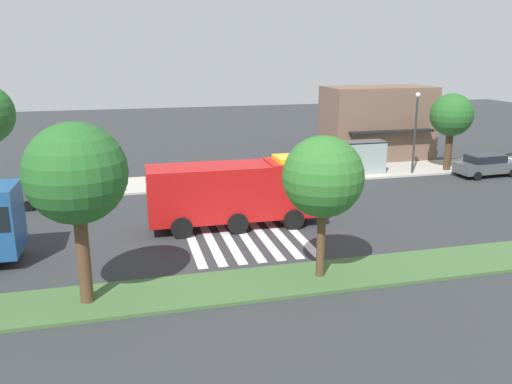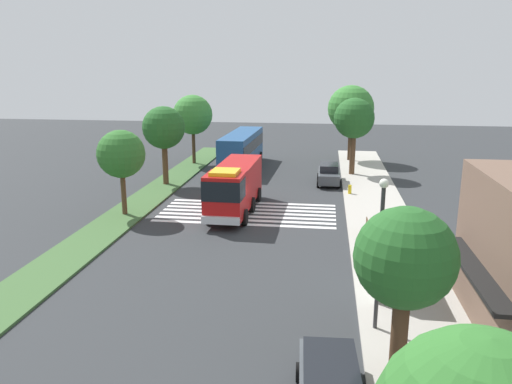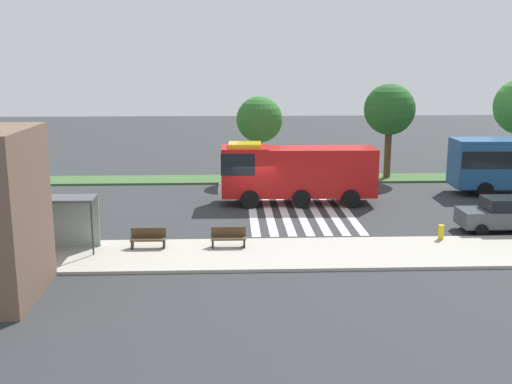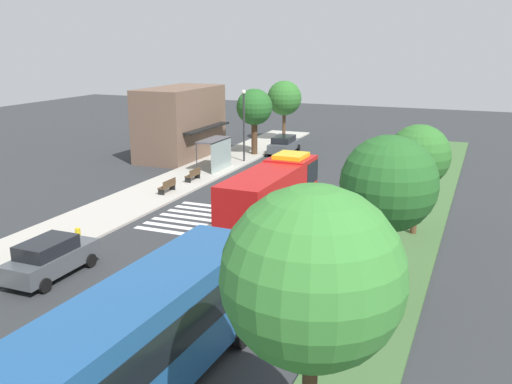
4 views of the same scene
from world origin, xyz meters
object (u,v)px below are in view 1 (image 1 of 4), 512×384
Objects in this scene: parked_car_west at (55,191)px; bus_stop_shelter at (364,151)px; bench_near_shelter at (313,171)px; street_lamp at (416,126)px; fire_truck at (242,190)px; bench_west_of_shelter at (265,174)px; fire_hydrant at (120,187)px; parked_car_mid at (487,165)px; median_tree_center at (323,177)px; sidewalk_tree_center at (452,116)px; median_tree_west at (76,175)px.

bus_stop_shelter reaches higher than parked_car_west.
street_lamp is at bearing -4.99° from bench_near_shelter.
fire_truck is 5.91× the size of bench_west_of_shelter.
bus_stop_shelter is at bearing 6.12° from parked_car_west.
fire_truck is 10.61m from fire_hydrant.
parked_car_mid is at bearing -10.86° from bench_near_shelter.
parked_car_west is 17.86m from bench_near_shelter.
median_tree_center is at bearing -120.74° from bus_stop_shelter.
bus_stop_shelter is (11.48, 9.11, -0.13)m from fire_truck.
parked_car_west is at bearing 147.97° from fire_truck.
sidewalk_tree_center is at bearing -2.01° from bus_stop_shelter.
parked_car_west is 0.93× the size of parked_car_mid.
bus_stop_shelter is at bearing -0.46° from bench_near_shelter.
fire_truck is 1.56× the size of street_lamp.
bus_stop_shelter reaches higher than bench_near_shelter.
bench_west_of_shelter is (-7.66, 0.03, -1.30)m from bus_stop_shelter.
street_lamp is at bearing 157.70° from parked_car_mid.
parked_car_west is at bearing -175.96° from street_lamp.
fire_truck reaches higher than bench_west_of_shelter.
sidewalk_tree_center is 25.21m from fire_hydrant.
parked_car_mid is at bearing 26.72° from median_tree_west.
bench_west_of_shelter is 11.90m from street_lamp.
bench_near_shelter is (7.48, 9.14, -1.42)m from fire_truck.
bench_west_of_shelter is at bearing 179.76° from bus_stop_shelter.
bench_near_shelter is (17.69, 2.48, -0.32)m from parked_car_west.
sidewalk_tree_center is (14.73, -0.28, 3.76)m from bench_west_of_shelter.
parked_car_west is at bearing 129.84° from median_tree_center.
street_lamp reaches higher than fire_truck.
median_tree_west is (-15.18, -16.64, 4.42)m from bench_near_shelter.
sidewalk_tree_center reaches higher than bench_near_shelter.
bus_stop_shelter is 0.59× the size of sidewalk_tree_center.
bench_near_shelter is 3.66m from bench_west_of_shelter.
parked_car_west is 2.84× the size of bench_near_shelter.
fire_hydrant is at bearing 173.36° from parked_car_mid.
sidewalk_tree_center reaches higher than bench_west_of_shelter.
bench_near_shelter is 0.27× the size of sidewalk_tree_center.
bus_stop_shelter is 4.27m from street_lamp.
median_tree_center is at bearing -50.48° from parked_car_west.
bench_west_of_shelter is at bearing 82.42° from median_tree_center.
bench_west_of_shelter is 17.20m from median_tree_center.
bench_near_shelter is at bearing 70.55° from median_tree_center.
street_lamp is at bearing -3.40° from bench_west_of_shelter.
parked_car_west reaches higher than bench_west_of_shelter.
street_lamp reaches higher than bench_west_of_shelter.
fire_truck is 1.61× the size of median_tree_center.
bench_near_shelter is at bearing 178.55° from sidewalk_tree_center.
sidewalk_tree_center is 30.94m from median_tree_west.
parked_car_west is at bearing -175.62° from sidewalk_tree_center.
fire_truck is at bearing -154.47° from sidewalk_tree_center.
parked_car_west is 14.25m from bench_west_of_shelter.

